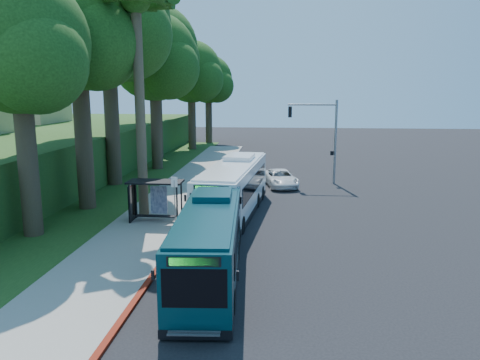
# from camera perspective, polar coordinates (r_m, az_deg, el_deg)

# --- Properties ---
(ground) EXTENTS (140.00, 140.00, 0.00)m
(ground) POSITION_cam_1_polar(r_m,az_deg,el_deg) (30.32, 4.30, -3.99)
(ground) COLOR black
(ground) RESTS_ON ground
(sidewalk) EXTENTS (4.50, 70.00, 0.12)m
(sidewalk) POSITION_cam_1_polar(r_m,az_deg,el_deg) (31.25, -9.23, -3.54)
(sidewalk) COLOR gray
(sidewalk) RESTS_ON ground
(red_curb) EXTENTS (0.25, 30.00, 0.13)m
(red_curb) POSITION_cam_1_polar(r_m,az_deg,el_deg) (26.98, -6.56, -5.77)
(red_curb) COLOR maroon
(red_curb) RESTS_ON ground
(grass_verge) EXTENTS (8.00, 70.00, 0.06)m
(grass_verge) POSITION_cam_1_polar(r_m,az_deg,el_deg) (37.61, -15.80, -1.40)
(grass_verge) COLOR #234719
(grass_verge) RESTS_ON ground
(bus_shelter) EXTENTS (3.20, 1.51, 2.55)m
(bus_shelter) POSITION_cam_1_polar(r_m,az_deg,el_deg) (28.15, -10.67, -1.53)
(bus_shelter) COLOR black
(bus_shelter) RESTS_ON ground
(stop_sign_pole) EXTENTS (0.35, 0.06, 3.17)m
(stop_sign_pole) POSITION_cam_1_polar(r_m,az_deg,el_deg) (25.61, -7.98, -2.05)
(stop_sign_pole) COLOR gray
(stop_sign_pole) RESTS_ON ground
(traffic_signal_pole) EXTENTS (4.10, 0.30, 7.00)m
(traffic_signal_pole) POSITION_cam_1_polar(r_m,az_deg,el_deg) (39.60, 10.12, 5.88)
(traffic_signal_pole) COLOR gray
(traffic_signal_pole) RESTS_ON ground
(palm_tree) EXTENTS (4.20, 4.20, 14.40)m
(palm_tree) POSITION_cam_1_polar(r_m,az_deg,el_deg) (29.44, -12.56, 19.65)
(palm_tree) COLOR #4C3F2D
(palm_tree) RESTS_ON ground
(hillside_backdrop) EXTENTS (24.00, 60.00, 8.80)m
(hillside_backdrop) POSITION_cam_1_polar(r_m,az_deg,el_deg) (52.05, -25.78, 3.93)
(hillside_backdrop) COLOR #234719
(hillside_backdrop) RESTS_ON ground
(tree_0) EXTENTS (8.40, 8.00, 15.70)m
(tree_0) POSITION_cam_1_polar(r_m,az_deg,el_deg) (32.12, -19.11, 16.45)
(tree_0) COLOR #382B1E
(tree_0) RESTS_ON ground
(tree_1) EXTENTS (10.50, 10.00, 18.26)m
(tree_1) POSITION_cam_1_polar(r_m,az_deg,el_deg) (40.03, -15.73, 17.62)
(tree_1) COLOR #382B1E
(tree_1) RESTS_ON ground
(tree_2) EXTENTS (8.82, 8.40, 15.12)m
(tree_2) POSITION_cam_1_polar(r_m,az_deg,el_deg) (46.98, -10.32, 14.03)
(tree_2) COLOR #382B1E
(tree_2) RESTS_ON ground
(tree_3) EXTENTS (10.08, 9.60, 17.28)m
(tree_3) POSITION_cam_1_polar(r_m,az_deg,el_deg) (55.30, -10.17, 15.10)
(tree_3) COLOR #382B1E
(tree_3) RESTS_ON ground
(tree_4) EXTENTS (8.40, 8.00, 14.14)m
(tree_4) POSITION_cam_1_polar(r_m,az_deg,el_deg) (62.43, -5.89, 12.64)
(tree_4) COLOR #382B1E
(tree_4) RESTS_ON ground
(tree_5) EXTENTS (7.35, 7.00, 12.86)m
(tree_5) POSITION_cam_1_polar(r_m,az_deg,el_deg) (70.13, -3.81, 11.85)
(tree_5) COLOR #382B1E
(tree_5) RESTS_ON ground
(tree_6) EXTENTS (7.56, 7.20, 13.74)m
(tree_6) POSITION_cam_1_polar(r_m,az_deg,el_deg) (26.86, -25.27, 14.02)
(tree_6) COLOR #382B1E
(tree_6) RESTS_ON ground
(white_bus) EXTENTS (3.61, 12.15, 3.57)m
(white_bus) POSITION_cam_1_polar(r_m,az_deg,el_deg) (29.40, -0.72, -0.94)
(white_bus) COLOR white
(white_bus) RESTS_ON ground
(teal_bus) EXTENTS (3.03, 11.06, 3.26)m
(teal_bus) POSITION_cam_1_polar(r_m,az_deg,el_deg) (19.96, -3.65, -7.17)
(teal_bus) COLOR #0A2F37
(teal_bus) RESTS_ON ground
(pickup) EXTENTS (3.31, 5.30, 1.37)m
(pickup) POSITION_cam_1_polar(r_m,az_deg,el_deg) (38.44, 4.96, 0.23)
(pickup) COLOR white
(pickup) RESTS_ON ground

